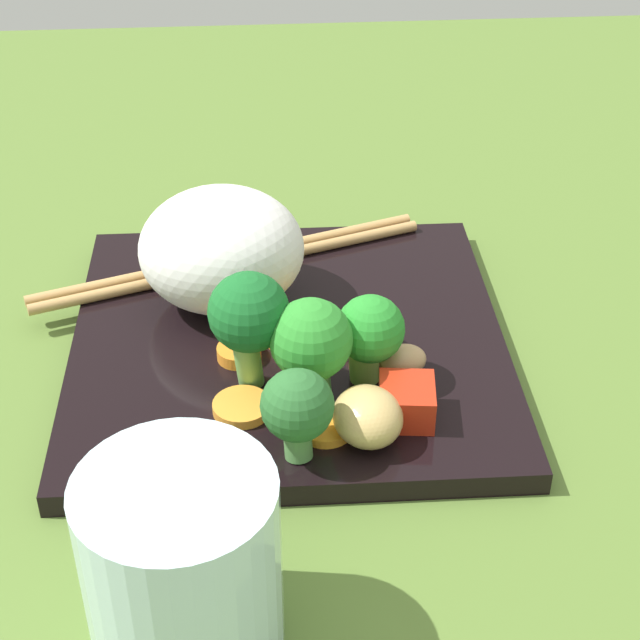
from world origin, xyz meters
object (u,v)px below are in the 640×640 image
rice_mound (222,249)px  drinking_glass (182,567)px  square_plate (288,345)px  broccoli_floret_1 (370,332)px  carrot_slice_0 (285,338)px  chopstick_pair (231,262)px

rice_mound → drinking_glass: (-22.74, 1.40, -0.45)cm
square_plate → broccoli_floret_1: bearing=-136.0°
rice_mound → broccoli_floret_1: (-7.94, -7.48, -0.47)cm
square_plate → broccoli_floret_1: broccoli_floret_1 is taller
square_plate → broccoli_floret_1: 6.74cm
square_plate → rice_mound: (3.83, 3.51, 4.04)cm
rice_mound → carrot_slice_0: rice_mound is taller
square_plate → broccoli_floret_1: (-4.12, -3.97, 3.57)cm
square_plate → chopstick_pair: size_ratio=0.99×
rice_mound → chopstick_pair: 4.76cm
rice_mound → chopstick_pair: size_ratio=0.39×
square_plate → drinking_glass: size_ratio=2.80×
broccoli_floret_1 → carrot_slice_0: broccoli_floret_1 is taller
carrot_slice_0 → chopstick_pair: (8.16, 2.92, -0.02)cm
carrot_slice_0 → drinking_glass: size_ratio=0.28×
square_plate → carrot_slice_0: bearing=164.0°
rice_mound → drinking_glass: bearing=176.5°
chopstick_pair → square_plate: bearing=93.9°
broccoli_floret_1 → drinking_glass: (-14.80, 8.87, 0.02)cm
square_plate → chopstick_pair: (7.45, 3.12, 0.97)cm
broccoli_floret_1 → rice_mound: bearing=43.3°
broccoli_floret_1 → chopstick_pair: (11.56, 7.09, -2.59)cm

